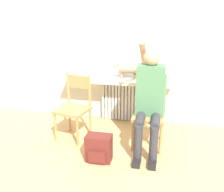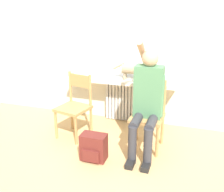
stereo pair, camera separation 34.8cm
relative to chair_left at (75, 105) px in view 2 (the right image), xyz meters
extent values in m
plane|color=tan|center=(0.50, -0.45, -0.45)|extent=(12.00, 12.00, 0.00)
cube|color=beige|center=(0.50, 0.78, 0.90)|extent=(7.00, 0.06, 2.70)
cube|color=silver|center=(0.50, 0.72, -0.12)|extent=(0.57, 0.05, 0.66)
cube|color=silver|center=(0.24, 0.67, -0.12)|extent=(0.04, 0.03, 0.63)
cube|color=silver|center=(0.29, 0.67, -0.12)|extent=(0.04, 0.03, 0.63)
cube|color=silver|center=(0.34, 0.67, -0.12)|extent=(0.04, 0.03, 0.63)
cube|color=silver|center=(0.40, 0.67, -0.12)|extent=(0.04, 0.03, 0.63)
cube|color=silver|center=(0.45, 0.67, -0.12)|extent=(0.04, 0.03, 0.63)
cube|color=silver|center=(0.50, 0.67, -0.12)|extent=(0.04, 0.03, 0.63)
cube|color=silver|center=(0.55, 0.67, -0.12)|extent=(0.04, 0.03, 0.63)
cube|color=silver|center=(0.60, 0.67, -0.12)|extent=(0.04, 0.03, 0.63)
cube|color=silver|center=(0.65, 0.67, -0.12)|extent=(0.04, 0.03, 0.63)
cube|color=silver|center=(0.71, 0.67, -0.12)|extent=(0.04, 0.03, 0.63)
cube|color=silver|center=(0.76, 0.67, -0.12)|extent=(0.04, 0.03, 0.63)
cube|color=white|center=(0.50, 0.59, 0.23)|extent=(1.66, 0.32, 0.05)
cube|color=white|center=(0.50, 0.75, 0.72)|extent=(1.59, 0.01, 0.92)
cube|color=#B2844C|center=(-0.01, -0.04, -0.03)|extent=(0.47, 0.47, 0.04)
cylinder|color=#B2844C|center=(-0.21, -0.17, -0.25)|extent=(0.04, 0.04, 0.40)
cylinder|color=#B2844C|center=(0.12, -0.25, -0.25)|extent=(0.04, 0.04, 0.40)
cylinder|color=#B2844C|center=(-0.14, 0.16, -0.25)|extent=(0.04, 0.04, 0.40)
cylinder|color=#B2844C|center=(0.20, 0.09, -0.25)|extent=(0.04, 0.04, 0.40)
cylinder|color=#B2844C|center=(-0.14, 0.16, 0.21)|extent=(0.04, 0.04, 0.44)
cylinder|color=#B2844C|center=(0.20, 0.09, 0.21)|extent=(0.04, 0.04, 0.44)
cube|color=#B2844C|center=(0.03, 0.13, 0.32)|extent=(0.35, 0.10, 0.18)
cube|color=#B2844C|center=(1.01, -0.04, -0.03)|extent=(0.41, 0.41, 0.04)
cylinder|color=#B2844C|center=(0.83, -0.20, -0.25)|extent=(0.04, 0.04, 0.40)
cylinder|color=#B2844C|center=(1.17, -0.22, -0.25)|extent=(0.04, 0.04, 0.40)
cylinder|color=#B2844C|center=(0.84, 0.14, -0.25)|extent=(0.04, 0.04, 0.40)
cylinder|color=#B2844C|center=(1.19, 0.12, -0.25)|extent=(0.04, 0.04, 0.40)
cylinder|color=#B2844C|center=(0.84, 0.14, 0.21)|extent=(0.04, 0.04, 0.44)
cylinder|color=#B2844C|center=(1.19, 0.12, 0.21)|extent=(0.04, 0.04, 0.44)
cube|color=#B2844C|center=(1.02, 0.13, 0.32)|extent=(0.35, 0.04, 0.18)
cylinder|color=#333338|center=(0.92, -0.23, 0.00)|extent=(0.11, 0.41, 0.11)
cylinder|color=#333338|center=(1.10, -0.23, 0.00)|extent=(0.11, 0.41, 0.11)
cylinder|color=#333338|center=(0.92, -0.43, -0.22)|extent=(0.10, 0.10, 0.46)
cylinder|color=#333338|center=(1.10, -0.43, -0.22)|extent=(0.10, 0.10, 0.46)
cube|color=black|center=(0.92, -0.49, -0.42)|extent=(0.09, 0.20, 0.06)
cube|color=black|center=(1.10, -0.49, -0.42)|extent=(0.09, 0.20, 0.06)
cube|color=#4C7F56|center=(1.01, -0.02, 0.31)|extent=(0.34, 0.20, 0.64)
sphere|color=tan|center=(1.01, -0.02, 0.71)|extent=(0.20, 0.20, 0.20)
cylinder|color=tan|center=(0.89, 0.12, 0.75)|extent=(0.08, 0.50, 0.38)
cylinder|color=#4C7F56|center=(1.16, -0.06, 0.27)|extent=(0.08, 0.08, 0.51)
cylinder|color=#9E896B|center=(0.65, 0.58, 0.42)|extent=(0.28, 0.14, 0.14)
sphere|color=#9E896B|center=(0.82, 0.58, 0.44)|extent=(0.10, 0.10, 0.10)
cone|color=#9E896B|center=(0.82, 0.56, 0.49)|extent=(0.04, 0.04, 0.04)
cone|color=#9E896B|center=(0.82, 0.61, 0.49)|extent=(0.04, 0.04, 0.04)
cylinder|color=#9E896B|center=(0.75, 0.55, 0.31)|extent=(0.04, 0.04, 0.10)
cylinder|color=#9E896B|center=(0.75, 0.62, 0.31)|extent=(0.04, 0.04, 0.10)
cylinder|color=#9E896B|center=(0.55, 0.55, 0.31)|extent=(0.04, 0.04, 0.10)
cylinder|color=#9E896B|center=(0.55, 0.62, 0.31)|extent=(0.04, 0.04, 0.10)
cylinder|color=#9E896B|center=(0.45, 0.58, 0.46)|extent=(0.19, 0.03, 0.13)
cube|color=maroon|center=(0.47, -0.50, -0.29)|extent=(0.30, 0.18, 0.32)
cube|color=maroon|center=(0.47, -0.60, -0.35)|extent=(0.21, 0.03, 0.15)
camera|label=1|loc=(1.17, -3.11, 1.30)|focal=42.00mm
camera|label=2|loc=(1.51, -3.02, 1.30)|focal=42.00mm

